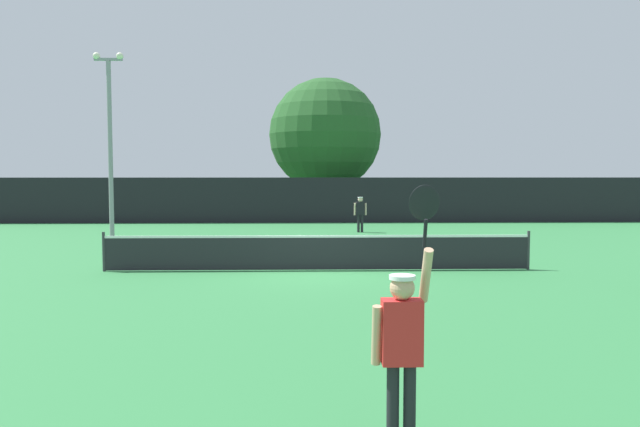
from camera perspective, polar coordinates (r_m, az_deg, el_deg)
ground_plane at (r=16.58m, az=-0.18°, el=-5.38°), size 120.00×120.00×0.00m
tennis_net at (r=16.51m, az=-0.18°, el=-3.62°), size 11.67×0.08×1.07m
perimeter_fence at (r=32.70m, az=-0.87°, el=1.27°), size 38.66×0.12×2.44m
player_serving at (r=5.88m, az=7.80°, el=-11.20°), size 0.68×0.40×2.53m
player_receiving at (r=27.32m, az=3.81°, el=0.25°), size 0.57×0.23×1.60m
tennis_ball at (r=20.53m, az=4.78°, el=-3.53°), size 0.07×0.07×0.07m
light_pole at (r=25.34m, az=-19.19°, el=7.17°), size 1.18×0.28×7.36m
large_tree at (r=37.31m, az=0.49°, el=7.43°), size 6.85×6.85×8.47m
parked_car_near at (r=39.83m, az=-11.87°, el=0.99°), size 2.14×4.30×1.69m
parked_car_mid at (r=40.60m, az=-4.62°, el=1.11°), size 2.09×4.28×1.69m
parked_car_far at (r=37.88m, az=1.16°, el=0.93°), size 2.11×4.29×1.69m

